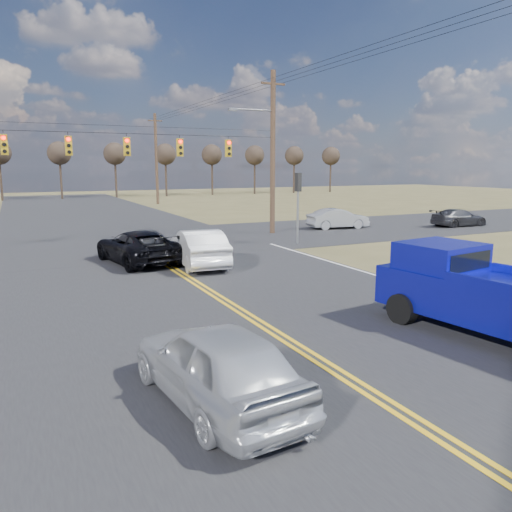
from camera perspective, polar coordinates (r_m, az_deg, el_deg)
name	(u,v)px	position (r m, az deg, el deg)	size (l,w,h in m)	color
ground	(289,343)	(12.40, 3.81, -9.86)	(160.00, 160.00, 0.00)	brown
road_main	(172,268)	(21.34, -9.60, -1.41)	(14.00, 120.00, 0.02)	#28282B
road_cross	(131,243)	(29.00, -14.08, 1.49)	(120.00, 12.00, 0.02)	#28282B
signal_gantry	(137,151)	(28.60, -13.43, 11.59)	(19.60, 4.83, 10.00)	#473323
utility_poles	(131,147)	(27.73, -14.11, 11.95)	(19.60, 58.32, 10.00)	#473323
treeline	(100,145)	(37.54, -17.38, 11.99)	(87.00, 117.80, 7.40)	#33261C
pickup_truck	(484,294)	(13.91, 24.60, -3.94)	(2.96, 6.12, 2.21)	black
silver_suv	(216,363)	(9.20, -4.55, -12.13)	(1.80, 4.47, 1.52)	#B2B5BB
black_suv	(137,247)	(22.73, -13.44, 1.02)	(2.40, 5.20, 1.45)	black
white_car_queue	(199,248)	(21.61, -6.54, 0.95)	(1.68, 4.82, 1.59)	white
dgrey_car_queue	(140,245)	(23.22, -13.15, 1.19)	(1.99, 4.89, 1.42)	#38393E
cross_car_east_near	(338,219)	(34.82, 9.34, 4.23)	(4.21, 1.47, 1.39)	#979A9E
cross_car_east_far	(459,218)	(38.56, 22.18, 4.08)	(4.30, 1.75, 1.25)	#2D2E32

